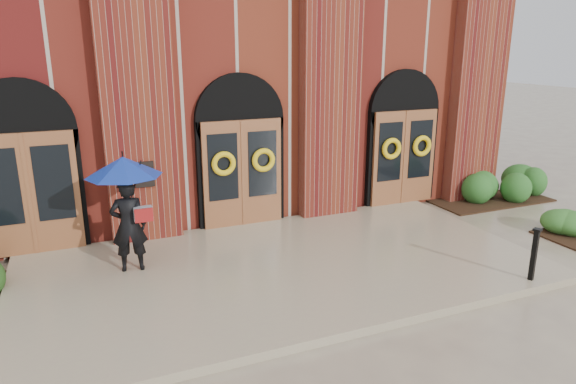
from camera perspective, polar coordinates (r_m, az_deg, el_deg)
ground at (r=10.09m, az=-0.06°, el=-9.12°), size 90.00×90.00×0.00m
landing at (r=10.19m, az=-0.39°, el=-8.41°), size 10.00×5.30×0.15m
church_building at (r=17.59m, az=-11.52°, el=13.16°), size 16.20×12.53×7.00m
man_with_umbrella at (r=9.86m, az=-17.56°, el=-0.00°), size 1.54×1.54×2.21m
metal_post at (r=10.33m, az=25.67°, el=-6.15°), size 0.17×0.17×0.99m
hedge_wall_right at (r=15.61m, az=21.78°, el=0.46°), size 3.14×1.26×0.81m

